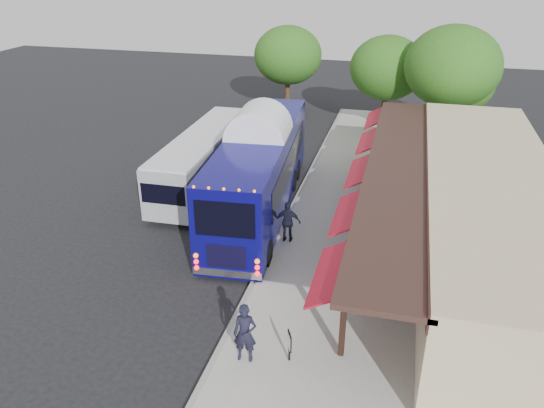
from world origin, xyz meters
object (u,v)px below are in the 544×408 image
Objects in this scene: ped_c at (288,222)px; sign_board at (289,342)px; ped_b at (351,247)px; ped_d at (368,174)px; coach_bus at (259,167)px; ped_a at (245,333)px; city_bus at (205,157)px.

ped_c is 1.81× the size of sign_board.
ped_d is (0.00, 7.43, 0.14)m from ped_b.
coach_bus is 10.62m from ped_a.
sign_board is at bearing 100.19° from ped_c.
ped_b reaches higher than sign_board.
coach_bus reaches higher than ped_a.
ped_a is 7.43m from ped_c.
coach_bus is 6.02m from ped_d.
city_bus is (-3.65, 2.28, -0.65)m from coach_bus.
ped_b is (8.50, -6.34, -0.65)m from city_bus.
ped_d is at bearing 61.04° from sign_board.
ped_c is at bearing -43.08° from city_bus.
coach_bus is 10.77m from sign_board.
coach_bus is 4.35m from city_bus.
city_bus is 14.35m from sign_board.
ped_d reaches higher than sign_board.
ped_c is (-0.39, 7.42, -0.06)m from ped_a.
coach_bus reaches higher than sign_board.
ped_d reaches higher than ped_c.
sign_board is (-1.11, -13.37, -0.23)m from ped_d.
coach_bus is 3.70m from ped_c.
ped_d is (4.85, 3.37, -1.15)m from coach_bus.
ped_c reaches higher than sign_board.
city_bus reaches higher than ped_c.
city_bus is at bearing -45.09° from ped_c.
ped_d is (8.50, 1.09, -0.51)m from city_bus.
city_bus is 6.88× the size of ped_b.
ped_c is 6.83m from ped_d.
coach_bus is at bearing -33.02° from city_bus.
ped_b is at bearing 153.58° from ped_c.
ped_a is 13.86m from ped_d.
coach_bus is at bearing -57.42° from ped_c.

